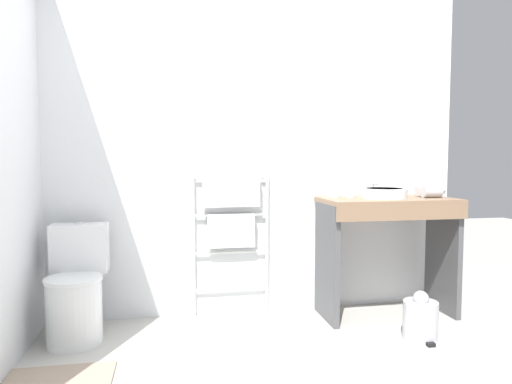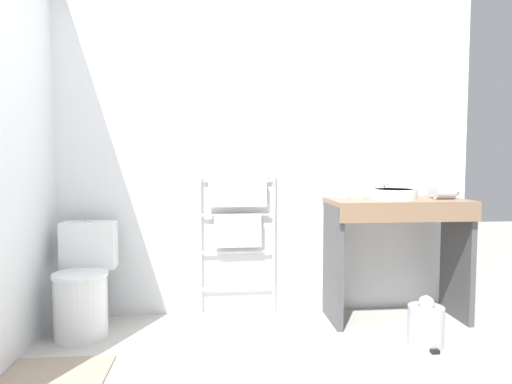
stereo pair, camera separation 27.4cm
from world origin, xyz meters
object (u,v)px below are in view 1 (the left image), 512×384
(trash_bin, at_px, (420,319))
(cup_near_wall, at_px, (335,191))
(toilet, at_px, (76,292))
(towel_radiator, at_px, (231,218))
(cup_near_edge, at_px, (350,191))
(hair_dryer, at_px, (431,192))
(sink_basin, at_px, (384,193))

(trash_bin, bearing_deg, cup_near_wall, 120.96)
(toilet, height_order, towel_radiator, towel_radiator)
(cup_near_edge, xyz_separation_m, trash_bin, (0.26, -0.58, -0.80))
(hair_dryer, bearing_deg, cup_near_wall, 167.50)
(toilet, xyz_separation_m, hair_dryer, (2.54, 0.05, 0.61))
(cup_near_wall, bearing_deg, trash_bin, -59.04)
(cup_near_wall, relative_size, hair_dryer, 0.49)
(sink_basin, distance_m, hair_dryer, 0.37)
(towel_radiator, bearing_deg, sink_basin, -10.90)
(cup_near_wall, relative_size, cup_near_edge, 0.97)
(toilet, height_order, trash_bin, toilet)
(toilet, relative_size, sink_basin, 2.25)
(towel_radiator, distance_m, hair_dryer, 1.52)
(trash_bin, bearing_deg, hair_dryer, 53.56)
(towel_radiator, xyz_separation_m, sink_basin, (1.12, -0.22, 0.19))
(towel_radiator, bearing_deg, hair_dryer, -8.84)
(hair_dryer, bearing_deg, sink_basin, 177.41)
(toilet, height_order, sink_basin, sink_basin)
(towel_radiator, height_order, sink_basin, towel_radiator)
(sink_basin, bearing_deg, trash_bin, -85.83)
(toilet, bearing_deg, sink_basin, 1.89)
(toilet, xyz_separation_m, sink_basin, (2.17, 0.07, 0.61))
(toilet, distance_m, cup_near_edge, 2.05)
(cup_near_edge, bearing_deg, sink_basin, -25.23)
(toilet, relative_size, cup_near_wall, 7.94)
(toilet, xyz_separation_m, cup_near_wall, (1.84, 0.21, 0.62))
(toilet, relative_size, cup_near_edge, 7.71)
(toilet, xyz_separation_m, towel_radiator, (1.05, 0.29, 0.42))
(cup_near_wall, relative_size, trash_bin, 0.29)
(cup_near_wall, distance_m, hair_dryer, 0.73)
(sink_basin, height_order, hair_dryer, hair_dryer)
(cup_near_wall, distance_m, cup_near_edge, 0.12)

